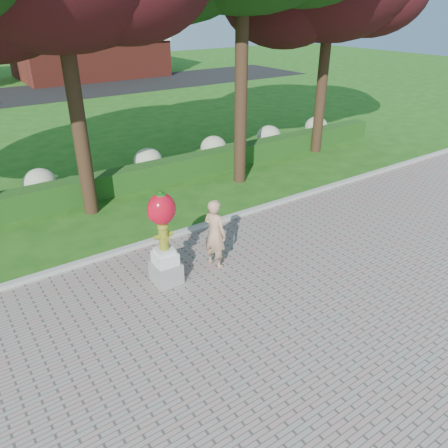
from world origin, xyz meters
name	(u,v)px	position (x,y,z in m)	size (l,w,h in m)	color
ground	(258,279)	(0.00, 0.00, 0.00)	(100.00, 100.00, 0.00)	#1E5214
walkway	(402,384)	(0.00, -4.00, 0.02)	(40.00, 14.00, 0.04)	gray
curb	(194,229)	(0.00, 3.00, 0.07)	(40.00, 0.18, 0.15)	#ADADA5
lawn_hedge	(136,178)	(0.00, 7.00, 0.40)	(24.00, 0.70, 0.80)	#124113
hydrangea_row	(138,163)	(0.57, 8.00, 0.55)	(20.10, 1.10, 0.99)	#A2A880
street	(12,96)	(0.00, 28.00, 0.01)	(50.00, 8.00, 0.02)	black
building_right	(87,38)	(8.00, 34.00, 3.20)	(12.00, 8.00, 6.40)	maroon
hydrant_sculpture	(164,236)	(-1.90, 1.12, 1.27)	(0.68, 0.66, 2.33)	gray
woman	(215,234)	(-0.55, 1.07, 0.94)	(0.65, 0.43, 1.79)	tan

